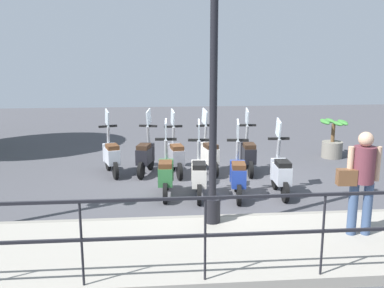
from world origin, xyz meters
name	(u,v)px	position (x,y,z in m)	size (l,w,h in m)	color
ground_plane	(215,185)	(0.00, 0.00, 0.00)	(28.00, 28.00, 0.00)	#424247
promenade_walkway	(245,245)	(-3.15, 0.00, 0.07)	(2.20, 20.00, 0.15)	gray
fence_railing	(265,220)	(-4.20, 0.00, 0.90)	(0.04, 16.03, 1.07)	black
lamp_post_near	(213,96)	(-2.40, 0.40, 2.22)	(0.26, 0.90, 4.63)	black
pedestrian_with_bag	(362,176)	(-3.08, -1.74, 1.08)	(0.35, 0.65, 1.59)	#384C70
potted_palm	(332,142)	(2.25, -3.58, 0.45)	(1.06, 0.66, 1.05)	slate
scooter_near_0	(281,173)	(-0.77, -1.22, 0.48)	(1.23, 0.44, 1.54)	black
scooter_near_1	(238,175)	(-0.85, -0.33, 0.48)	(1.23, 0.44, 1.54)	black
scooter_near_2	(199,175)	(-0.77, 0.45, 0.48)	(1.23, 0.44, 1.54)	black
scooter_near_3	(166,173)	(-0.63, 1.10, 0.48)	(1.23, 0.44, 1.54)	black
scooter_far_0	(248,154)	(0.91, -0.92, 0.48)	(1.23, 0.44, 1.54)	black
scooter_far_1	(209,154)	(0.97, 0.03, 0.48)	(1.22, 0.49, 1.54)	black
scooter_far_2	(176,155)	(0.90, 0.82, 0.48)	(1.23, 0.46, 1.54)	black
scooter_far_3	(146,155)	(1.03, 1.54, 0.48)	(1.21, 0.52, 1.54)	black
scooter_far_4	(111,155)	(1.07, 2.35, 0.48)	(1.20, 0.55, 1.54)	black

